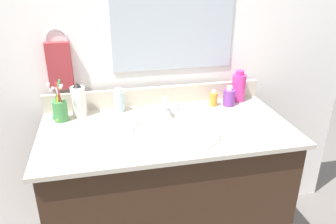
% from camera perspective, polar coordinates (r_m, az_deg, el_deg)
% --- Properties ---
extents(vanity_cabinet, '(1.04, 0.52, 0.75)m').
position_cam_1_polar(vanity_cabinet, '(1.66, -0.21, -14.88)').
color(vanity_cabinet, '#382316').
rests_on(vanity_cabinet, ground_plane).
extents(countertop, '(1.09, 0.56, 0.02)m').
position_cam_1_polar(countertop, '(1.45, -0.24, -2.91)').
color(countertop, beige).
rests_on(countertop, vanity_cabinet).
extents(backsplash, '(1.09, 0.02, 0.09)m').
position_cam_1_polar(backsplash, '(1.67, -2.18, 2.85)').
color(backsplash, beige).
rests_on(backsplash, countertop).
extents(back_wall, '(2.19, 0.04, 1.30)m').
position_cam_1_polar(back_wall, '(1.79, -2.46, -1.37)').
color(back_wall, white).
rests_on(back_wall, ground_plane).
extents(mirror_panel, '(0.60, 0.01, 0.56)m').
position_cam_1_polar(mirror_panel, '(1.63, 0.95, 17.07)').
color(mirror_panel, '#B2BCC6').
extents(towel_ring, '(0.10, 0.01, 0.10)m').
position_cam_1_polar(towel_ring, '(1.61, -18.70, 11.83)').
color(towel_ring, silver).
extents(hand_towel, '(0.11, 0.04, 0.22)m').
position_cam_1_polar(hand_towel, '(1.62, -18.20, 7.56)').
color(hand_towel, '#A53338').
extents(sink_basin, '(0.39, 0.39, 0.11)m').
position_cam_1_polar(sink_basin, '(1.41, 1.03, -4.52)').
color(sink_basin, white).
rests_on(sink_basin, countertop).
extents(faucet, '(0.16, 0.10, 0.08)m').
position_cam_1_polar(faucet, '(1.56, -0.59, 0.66)').
color(faucet, silver).
rests_on(faucet, countertop).
extents(bottle_cream_purple, '(0.06, 0.06, 0.10)m').
position_cam_1_polar(bottle_cream_purple, '(1.68, 10.50, 2.53)').
color(bottle_cream_purple, '#7A3899').
rests_on(bottle_cream_purple, countertop).
extents(bottle_oil_amber, '(0.04, 0.04, 0.08)m').
position_cam_1_polar(bottle_oil_amber, '(1.66, 7.86, 2.25)').
color(bottle_oil_amber, gold).
rests_on(bottle_oil_amber, countertop).
extents(bottle_gel_clear, '(0.05, 0.05, 0.12)m').
position_cam_1_polar(bottle_gel_clear, '(1.59, -8.48, 1.88)').
color(bottle_gel_clear, silver).
rests_on(bottle_gel_clear, countertop).
extents(bottle_lotion_white, '(0.07, 0.07, 0.16)m').
position_cam_1_polar(bottle_lotion_white, '(1.58, -15.17, 1.91)').
color(bottle_lotion_white, white).
rests_on(bottle_lotion_white, countertop).
extents(bottle_soap_pink, '(0.07, 0.07, 0.16)m').
position_cam_1_polar(bottle_soap_pink, '(1.74, 12.11, 4.26)').
color(bottle_soap_pink, '#D8338C').
rests_on(bottle_soap_pink, countertop).
extents(cup_green, '(0.07, 0.08, 0.19)m').
position_cam_1_polar(cup_green, '(1.56, -18.14, 0.45)').
color(cup_green, '#3F8C47').
rests_on(cup_green, countertop).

